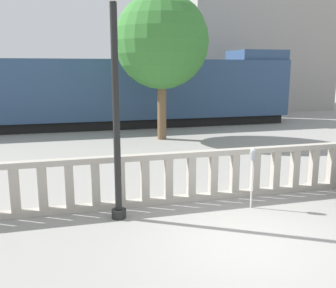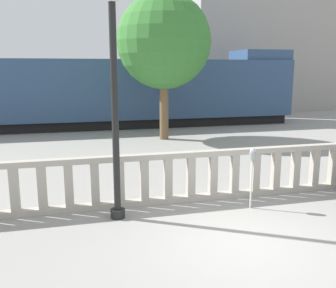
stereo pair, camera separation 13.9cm
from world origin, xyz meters
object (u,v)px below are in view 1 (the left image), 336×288
object	(u,v)px
lamppost	(115,85)
train_far	(24,86)
parking_meter	(253,160)
train_near	(98,92)
tree_left	(162,42)

from	to	relation	value
lamppost	train_far	size ratio (longest dim) A/B	0.25
parking_meter	train_near	bearing A→B (deg)	100.24
train_near	tree_left	distance (m)	5.77
parking_meter	train_far	distance (m)	29.15
train_far	tree_left	size ratio (longest dim) A/B	3.00
train_near	parking_meter	bearing A→B (deg)	-79.76
tree_left	parking_meter	bearing A→B (deg)	-90.63
parking_meter	train_near	xyz separation A→B (m)	(-2.51, 13.90, 0.82)
train_far	tree_left	world-z (taller)	tree_left
lamppost	parking_meter	xyz separation A→B (m)	(3.23, -0.20, -1.81)
train_near	train_far	bearing A→B (deg)	110.86
parking_meter	tree_left	bearing A→B (deg)	89.37
lamppost	parking_meter	distance (m)	3.71
lamppost	tree_left	distance (m)	9.93
parking_meter	train_far	xyz separation A→B (m)	(-7.91, 28.05, 0.57)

